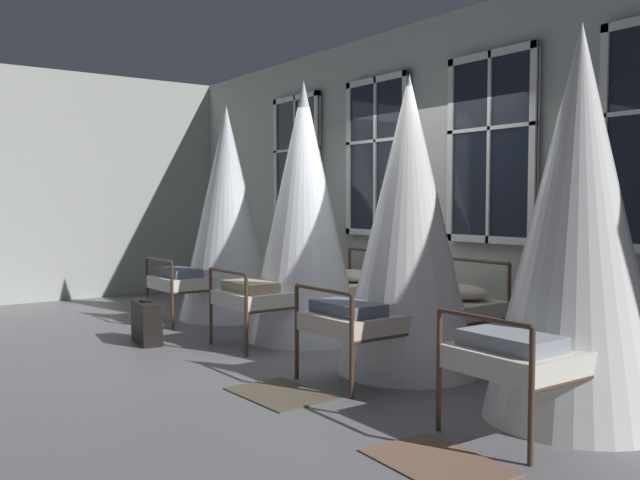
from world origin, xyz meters
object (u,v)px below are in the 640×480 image
at_px(suitcase_dark, 147,322).
at_px(cot_first, 227,216).
at_px(cot_second, 304,216).
at_px(cot_fourth, 578,231).
at_px(cot_third, 408,229).

bearing_deg(suitcase_dark, cot_first, 129.78).
height_order(cot_second, suitcase_dark, cot_second).
distance_m(cot_fourth, suitcase_dark, 4.52).
xyz_separation_m(cot_third, cot_fourth, (1.66, 0.03, 0.05)).
height_order(cot_second, cot_fourth, cot_second).
relative_size(cot_fourth, suitcase_dark, 4.65).
bearing_deg(cot_first, suitcase_dark, -149.25).
xyz_separation_m(cot_fourth, suitcase_dark, (-4.13, -1.47, -1.08)).
height_order(cot_first, suitcase_dark, cot_first).
height_order(cot_first, cot_second, cot_second).
distance_m(cot_first, cot_second, 1.70).
relative_size(cot_first, cot_fourth, 1.00).
distance_m(cot_third, suitcase_dark, 3.04).
xyz_separation_m(cot_third, suitcase_dark, (-2.47, -1.45, -1.03)).
height_order(cot_fourth, suitcase_dark, cot_fourth).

